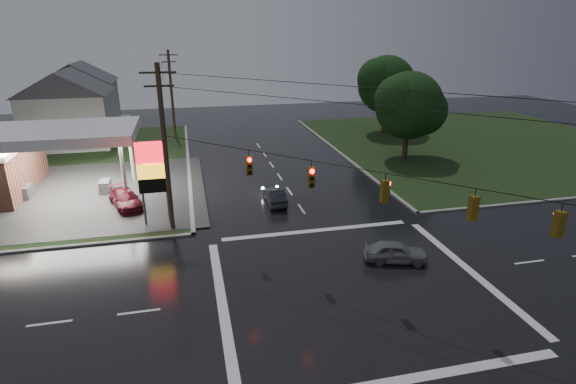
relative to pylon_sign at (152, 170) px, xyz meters
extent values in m
plane|color=black|center=(10.50, -10.50, -4.01)|extent=(120.00, 120.00, 0.00)
cube|color=black|center=(36.50, 15.50, -3.97)|extent=(36.00, 36.00, 0.08)
cube|color=#2D2D2D|center=(-9.50, 7.50, -3.92)|extent=(26.00, 18.00, 0.02)
cylinder|color=silver|center=(-2.50, 4.50, -1.51)|extent=(0.30, 0.30, 5.00)
cylinder|color=silver|center=(-12.50, 10.50, -1.51)|extent=(0.30, 0.30, 5.00)
cylinder|color=silver|center=(-2.50, 10.50, -1.51)|extent=(0.30, 0.30, 5.00)
cube|color=silver|center=(-7.50, 7.50, 1.19)|extent=(12.00, 8.00, 0.80)
cube|color=white|center=(-7.50, 7.50, 0.77)|extent=(11.40, 7.40, 0.04)
cube|color=#59595E|center=(-10.50, 7.50, -3.46)|extent=(0.80, 1.60, 1.10)
cube|color=#59595E|center=(-4.50, 7.50, -3.46)|extent=(0.80, 1.60, 1.10)
cylinder|color=#59595E|center=(-0.80, 0.00, -1.01)|extent=(0.16, 0.16, 6.00)
cylinder|color=#59595E|center=(0.80, 0.00, -1.01)|extent=(0.16, 0.16, 6.00)
cube|color=red|center=(0.00, 0.00, 1.19)|extent=(2.00, 0.35, 1.40)
cube|color=gold|center=(0.00, 0.00, -0.11)|extent=(2.00, 0.35, 1.00)
cube|color=black|center=(0.00, 0.00, -1.11)|extent=(2.00, 0.35, 1.00)
cylinder|color=#382619|center=(1.00, -1.00, 1.49)|extent=(0.32, 0.32, 11.00)
cube|color=#382619|center=(1.00, -1.00, 6.39)|extent=(2.20, 0.12, 0.12)
cube|color=#382619|center=(1.00, -1.00, 5.59)|extent=(1.80, 0.12, 0.12)
cylinder|color=#382619|center=(1.00, 27.50, 1.24)|extent=(0.32, 0.32, 10.50)
cube|color=#382619|center=(1.00, 27.50, 5.89)|extent=(2.20, 0.12, 0.12)
cube|color=#382619|center=(1.00, 27.50, 5.09)|extent=(1.80, 0.12, 0.12)
cube|color=#59470C|center=(5.75, -5.75, 1.59)|extent=(0.34, 0.34, 1.10)
cylinder|color=#FF0C07|center=(5.75, -5.95, 1.97)|extent=(0.22, 0.08, 0.22)
cube|color=#59470C|center=(8.60, -8.60, 1.59)|extent=(0.34, 0.34, 1.10)
cylinder|color=#FF0C07|center=(8.60, -8.80, 1.97)|extent=(0.22, 0.08, 0.22)
cube|color=#59470C|center=(11.45, -11.45, 1.59)|extent=(0.34, 0.34, 1.10)
cylinder|color=#FF0C07|center=(11.65, -11.45, 1.97)|extent=(0.08, 0.22, 0.22)
cube|color=#59470C|center=(14.30, -14.30, 1.59)|extent=(0.34, 0.34, 1.10)
cylinder|color=#FF0C07|center=(14.30, -14.10, 1.97)|extent=(0.22, 0.08, 0.22)
cube|color=#59470C|center=(16.58, -16.58, 1.59)|extent=(0.34, 0.34, 1.10)
cylinder|color=#FF0C07|center=(16.58, -16.38, 1.97)|extent=(0.22, 0.08, 0.22)
cube|color=silver|center=(-10.50, 25.50, -1.01)|extent=(9.00, 8.00, 6.00)
cube|color=gray|center=(-5.20, 25.50, -3.61)|extent=(1.60, 4.80, 0.80)
cube|color=silver|center=(-11.50, 37.50, -1.01)|extent=(9.00, 8.00, 6.00)
cube|color=gray|center=(-6.20, 37.50, -3.61)|extent=(1.60, 4.80, 0.80)
cylinder|color=black|center=(24.50, 11.50, -1.49)|extent=(0.56, 0.56, 5.04)
sphere|color=black|center=(24.50, 11.50, 1.57)|extent=(6.80, 6.80, 6.80)
sphere|color=black|center=(26.20, 11.80, 0.94)|extent=(5.10, 5.10, 5.10)
sphere|color=black|center=(23.14, 11.10, 2.29)|extent=(4.76, 4.76, 4.76)
cylinder|color=black|center=(27.50, 23.50, -1.21)|extent=(0.56, 0.56, 5.60)
sphere|color=black|center=(27.50, 23.50, 2.19)|extent=(7.20, 7.20, 7.20)
sphere|color=black|center=(29.30, 23.80, 1.49)|extent=(5.40, 5.40, 5.40)
sphere|color=black|center=(26.06, 23.10, 2.99)|extent=(5.04, 5.04, 5.04)
imported|color=#202528|center=(8.75, 2.04, -3.39)|extent=(1.32, 3.76, 1.24)
imported|color=slate|center=(13.84, -8.62, -3.39)|extent=(3.91, 2.47, 1.24)
imported|color=#5B1420|center=(-2.50, 3.85, -3.35)|extent=(3.30, 4.88, 1.31)
camera|label=1|loc=(2.43, -30.07, 8.95)|focal=28.00mm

